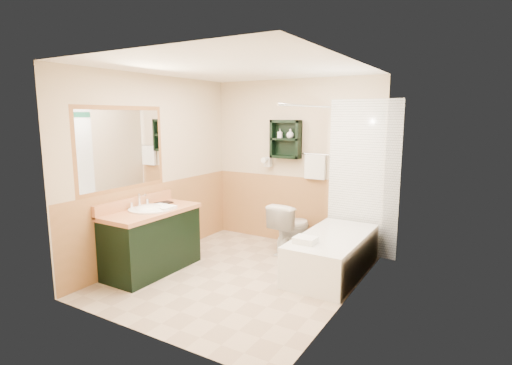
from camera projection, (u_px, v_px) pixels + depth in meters
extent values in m
plane|color=tan|center=(239.00, 276.00, 4.76)|extent=(3.00, 3.00, 0.00)
cube|color=beige|center=(295.00, 163.00, 5.85)|extent=(2.60, 0.04, 2.40)
cube|color=beige|center=(154.00, 169.00, 5.22)|extent=(0.04, 3.00, 2.40)
cube|color=beige|center=(351.00, 187.00, 3.89)|extent=(0.04, 3.00, 2.40)
cube|color=white|center=(237.00, 66.00, 4.36)|extent=(2.60, 3.00, 0.04)
cube|color=black|center=(286.00, 139.00, 5.74)|extent=(0.45, 0.15, 0.55)
cylinder|color=silver|center=(309.00, 106.00, 4.79)|extent=(0.03, 1.60, 0.03)
cube|color=black|center=(152.00, 240.00, 4.85)|extent=(0.59, 1.21, 0.77)
cube|color=white|center=(333.00, 254.00, 4.81)|extent=(0.71, 1.50, 0.47)
imported|color=white|center=(291.00, 228.00, 5.55)|extent=(0.47, 0.74, 0.69)
cube|color=white|center=(162.00, 207.00, 4.81)|extent=(0.29, 0.22, 0.04)
imported|color=black|center=(160.00, 195.00, 5.14)|extent=(0.15, 0.05, 0.20)
cube|color=white|center=(305.00, 240.00, 4.46)|extent=(0.24, 0.20, 0.07)
imported|color=white|center=(280.00, 136.00, 5.77)|extent=(0.08, 0.14, 0.06)
imported|color=white|center=(290.00, 135.00, 5.69)|extent=(0.14, 0.16, 0.10)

